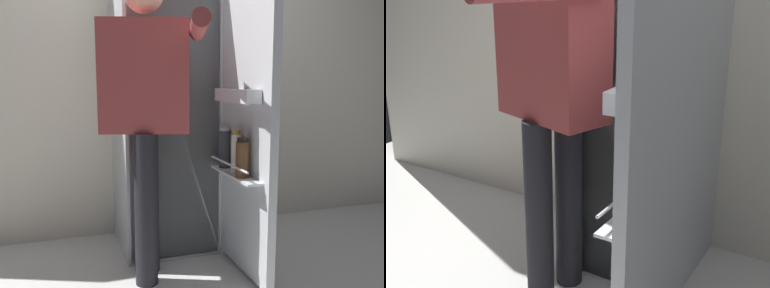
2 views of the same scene
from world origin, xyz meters
The scene contains 3 objects.
kitchen_wall centered at (0.00, 0.88, 1.22)m, with size 4.40×0.10×2.43m, color silver.
refrigerator centered at (0.03, 0.49, 0.90)m, with size 0.64×1.17×1.79m.
person centered at (-0.20, 0.10, 0.99)m, with size 0.56×0.83×1.64m.
Camera 2 is at (0.90, -1.53, 1.38)m, focal length 46.65 mm.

